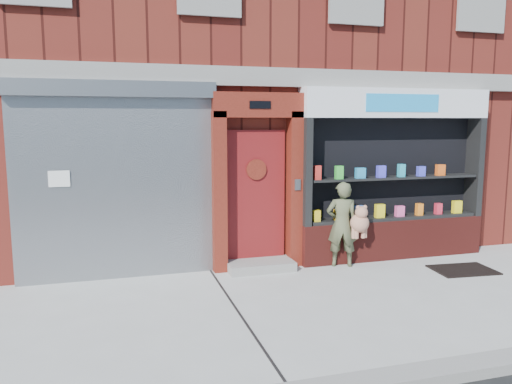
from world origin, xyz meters
name	(u,v)px	position (x,y,z in m)	size (l,w,h in m)	color
ground	(348,301)	(0.00, 0.00, 0.00)	(80.00, 80.00, 0.00)	#9E9E99
curb	(449,371)	(0.00, -2.15, 0.06)	(60.00, 0.30, 0.12)	gray
building	(239,56)	(0.00, 5.99, 4.00)	(12.00, 8.16, 8.00)	#571913
shutter_bay	(115,169)	(-3.00, 1.93, 1.72)	(3.10, 0.30, 3.04)	gray
red_door_bay	(257,182)	(-0.75, 1.86, 1.46)	(1.52, 0.58, 2.90)	#52160E
pharmacy_bay	(393,182)	(1.75, 1.81, 1.37)	(3.50, 0.41, 3.00)	maroon
woman	(345,224)	(0.68, 1.53, 0.73)	(0.72, 0.54, 1.44)	#515638
doormat	(463,270)	(2.46, 0.73, 0.01)	(0.98, 0.68, 0.02)	black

